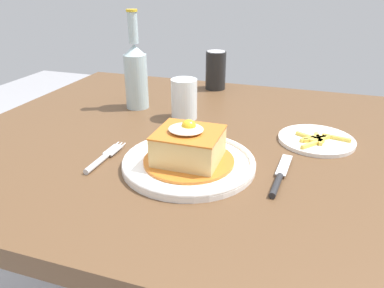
% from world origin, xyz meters
% --- Properties ---
extents(dining_table, '(1.14, 0.93, 0.76)m').
position_xyz_m(dining_table, '(0.00, 0.00, 0.65)').
color(dining_table, brown).
rests_on(dining_table, ground_plane).
extents(main_plate, '(0.26, 0.26, 0.02)m').
position_xyz_m(main_plate, '(0.02, -0.16, 0.77)').
color(main_plate, white).
rests_on(main_plate, dining_table).
extents(sandwich_meal, '(0.18, 0.18, 0.09)m').
position_xyz_m(sandwich_meal, '(0.02, -0.16, 0.80)').
color(sandwich_meal, '#C66B23').
rests_on(sandwich_meal, main_plate).
extents(fork, '(0.02, 0.14, 0.01)m').
position_xyz_m(fork, '(-0.16, -0.19, 0.77)').
color(fork, silver).
rests_on(fork, dining_table).
extents(knife, '(0.03, 0.17, 0.01)m').
position_xyz_m(knife, '(0.19, -0.16, 0.77)').
color(knife, '#262628').
rests_on(knife, dining_table).
extents(soda_can, '(0.07, 0.07, 0.12)m').
position_xyz_m(soda_can, '(-0.07, 0.39, 0.82)').
color(soda_can, black).
rests_on(soda_can, dining_table).
extents(beer_bottle_clear, '(0.06, 0.06, 0.27)m').
position_xyz_m(beer_bottle_clear, '(-0.24, 0.14, 0.86)').
color(beer_bottle_clear, '#ADC6CC').
rests_on(beer_bottle_clear, dining_table).
extents(drinking_glass, '(0.07, 0.07, 0.10)m').
position_xyz_m(drinking_glass, '(-0.08, 0.10, 0.81)').
color(drinking_glass, silver).
rests_on(drinking_glass, dining_table).
extents(side_plate_fries, '(0.17, 0.17, 0.02)m').
position_xyz_m(side_plate_fries, '(0.26, 0.04, 0.77)').
color(side_plate_fries, white).
rests_on(side_plate_fries, dining_table).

